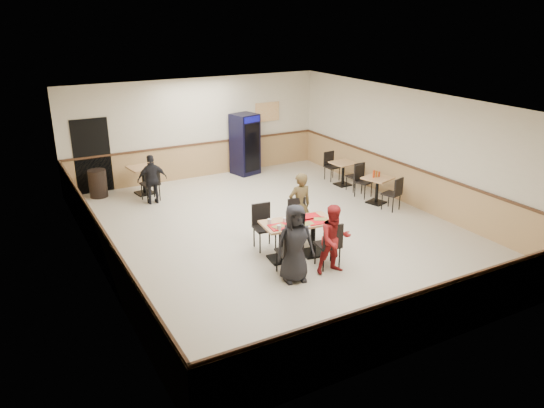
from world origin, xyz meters
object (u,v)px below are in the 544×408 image
diner_man_opposite (300,206)px  back_table (143,176)px  lone_diner (152,179)px  side_table_near (377,186)px  diner_woman_left (295,243)px  side_table_far (343,170)px  trash_bin (98,183)px  main_table (297,233)px  pepsi_cooler (245,144)px  diner_woman_right (335,239)px

diner_man_opposite → back_table: size_ratio=1.84×
diner_man_opposite → back_table: 5.18m
lone_diner → side_table_near: (5.21, -2.85, -0.19)m
diner_woman_left → side_table_far: diner_woman_left is taller
side_table_far → back_table: bearing=159.0°
lone_diner → side_table_near: bearing=156.8°
trash_bin → diner_woman_left: bearing=-71.3°
trash_bin → main_table: bearing=-64.2°
diner_woman_left → lone_diner: diner_woman_left is taller
diner_man_opposite → main_table: bearing=58.1°
side_table_far → back_table: 5.71m
diner_man_opposite → side_table_far: 4.08m
back_table → side_table_near: bearing=-35.6°
side_table_near → pepsi_cooler: bearing=114.4°
diner_man_opposite → pepsi_cooler: size_ratio=0.81×
diner_woman_left → back_table: (-1.09, 6.35, -0.25)m
diner_woman_left → side_table_far: 6.05m
main_table → trash_bin: 6.51m
diner_woman_right → lone_diner: 5.89m
trash_bin → lone_diner: bearing=-46.2°
side_table_far → pepsi_cooler: (-1.99, 2.44, 0.48)m
main_table → trash_bin: bearing=122.1°
back_table → pepsi_cooler: 3.39m
diner_woman_left → trash_bin: diner_woman_left is taller
main_table → lone_diner: bearing=115.9°
diner_woman_right → side_table_near: 4.27m
back_table → diner_woman_left: bearing=-80.3°
diner_man_opposite → pepsi_cooler: pepsi_cooler is taller
diner_woman_left → side_table_near: size_ratio=1.83×
back_table → trash_bin: size_ratio=1.08×
lone_diner → pepsi_cooler: bearing=-153.6°
lone_diner → back_table: lone_diner is taller
diner_woman_right → side_table_near: bearing=46.8°
side_table_near → back_table: (-5.21, 3.74, 0.04)m
diner_man_opposite → trash_bin: 6.08m
diner_woman_left → side_table_near: 4.89m
diner_woman_left → diner_woman_right: bearing=4.9°
diner_woman_right → back_table: (-1.93, 6.44, -0.18)m
main_table → back_table: size_ratio=1.87×
diner_man_opposite → trash_bin: bearing=-53.6°
main_table → side_table_far: main_table is taller
diner_woman_left → pepsi_cooler: bearing=82.7°
main_table → diner_woman_right: bearing=-67.6°
diner_woman_left → side_table_far: size_ratio=2.21×
main_table → diner_woman_right: (0.27, -0.93, 0.17)m
side_table_near → side_table_far: 1.69m
side_table_near → diner_woman_left: bearing=-147.6°
lone_diner → trash_bin: size_ratio=1.73×
diner_woman_right → trash_bin: 7.48m
side_table_far → pepsi_cooler: pepsi_cooler is taller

